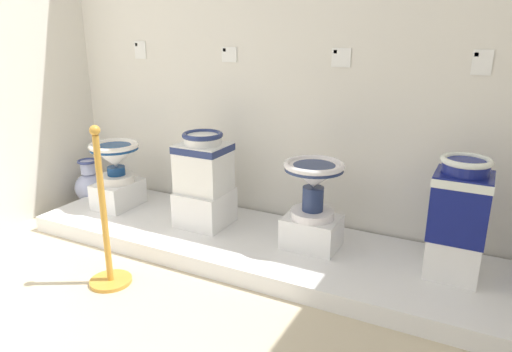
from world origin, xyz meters
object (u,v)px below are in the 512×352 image
(plinth_block_pale_glazed, at_px, (205,207))
(plinth_block_broad_patterned, at_px, (453,256))
(plinth_block_rightmost, at_px, (312,232))
(info_placard_first, at_px, (140,50))
(info_placard_second, at_px, (229,54))
(info_placard_fourth, at_px, (482,62))
(antique_toilet_rightmost, at_px, (314,179))
(antique_toilet_broad_patterned, at_px, (461,197))
(info_placard_third, at_px, (341,57))
(decorative_vase_corner, at_px, (90,185))
(plinth_block_central_ornate, at_px, (118,194))
(antique_toilet_pale_glazed, at_px, (203,161))
(antique_toilet_central_ornate, at_px, (115,157))
(stanchion_post_near_left, at_px, (107,241))

(plinth_block_pale_glazed, relative_size, plinth_block_broad_patterned, 1.23)
(plinth_block_rightmost, xyz_separation_m, info_placard_first, (-1.76, 0.43, 1.15))
(plinth_block_rightmost, relative_size, info_placard_second, 2.83)
(info_placard_fourth, bearing_deg, antique_toilet_rightmost, -154.57)
(antique_toilet_broad_patterned, xyz_separation_m, info_placard_third, (-0.89, 0.40, 0.74))
(info_placard_fourth, relative_size, decorative_vase_corner, 0.36)
(plinth_block_rightmost, distance_m, info_placard_third, 1.22)
(plinth_block_central_ornate, xyz_separation_m, antique_toilet_pale_glazed, (0.86, 0.02, 0.40))
(plinth_block_rightmost, bearing_deg, decorative_vase_corner, 177.01)
(antique_toilet_pale_glazed, bearing_deg, antique_toilet_broad_patterned, 0.92)
(antique_toilet_broad_patterned, height_order, decorative_vase_corner, antique_toilet_broad_patterned)
(plinth_block_broad_patterned, distance_m, info_placard_fourth, 1.19)
(plinth_block_broad_patterned, height_order, info_placard_first, info_placard_first)
(antique_toilet_rightmost, bearing_deg, antique_toilet_pale_glazed, -179.82)
(plinth_block_central_ornate, bearing_deg, info_placard_second, 28.04)
(antique_toilet_central_ornate, relative_size, plinth_block_pale_glazed, 1.09)
(antique_toilet_pale_glazed, xyz_separation_m, info_placard_fourth, (1.76, 0.43, 0.75))
(antique_toilet_central_ornate, relative_size, info_placard_first, 2.77)
(plinth_block_rightmost, relative_size, info_placard_fourth, 2.44)
(info_placard_second, bearing_deg, stanchion_post_near_left, -97.26)
(plinth_block_broad_patterned, relative_size, info_placard_fourth, 1.99)
(info_placard_fourth, bearing_deg, stanchion_post_near_left, -146.65)
(info_placard_first, xyz_separation_m, stanchion_post_near_left, (0.72, -1.28, -1.09))
(plinth_block_central_ornate, relative_size, info_placard_first, 2.67)
(antique_toilet_pale_glazed, bearing_deg, decorative_vase_corner, 174.95)
(antique_toilet_rightmost, xyz_separation_m, info_placard_fourth, (0.89, 0.43, 0.76))
(plinth_block_central_ornate, distance_m, plinth_block_pale_glazed, 0.86)
(plinth_block_pale_glazed, distance_m, plinth_block_broad_patterned, 1.77)
(antique_toilet_central_ornate, relative_size, antique_toilet_broad_patterned, 0.82)
(plinth_block_pale_glazed, distance_m, stanchion_post_near_left, 0.87)
(plinth_block_pale_glazed, height_order, antique_toilet_rightmost, antique_toilet_rightmost)
(antique_toilet_broad_patterned, bearing_deg, antique_toilet_pale_glazed, -179.08)
(antique_toilet_central_ornate, distance_m, plinth_block_pale_glazed, 0.91)
(stanchion_post_near_left, bearing_deg, plinth_block_rightmost, 39.16)
(antique_toilet_rightmost, xyz_separation_m, antique_toilet_broad_patterned, (0.90, 0.03, 0.02))
(antique_toilet_rightmost, height_order, decorative_vase_corner, antique_toilet_rightmost)
(plinth_block_broad_patterned, height_order, decorative_vase_corner, decorative_vase_corner)
(antique_toilet_rightmost, bearing_deg, plinth_block_broad_patterned, 1.62)
(antique_toilet_pale_glazed, distance_m, plinth_block_broad_patterned, 1.81)
(antique_toilet_pale_glazed, distance_m, antique_toilet_rightmost, 0.87)
(info_placard_third, bearing_deg, antique_toilet_broad_patterned, -24.13)
(info_placard_second, bearing_deg, antique_toilet_rightmost, -25.72)
(info_placard_fourth, bearing_deg, info_placard_third, -180.00)
(plinth_block_central_ornate, distance_m, stanchion_post_near_left, 1.07)
(antique_toilet_central_ornate, xyz_separation_m, decorative_vase_corner, (-0.48, 0.14, -0.37))
(plinth_block_broad_patterned, distance_m, info_placard_third, 1.49)
(plinth_block_central_ornate, bearing_deg, antique_toilet_rightmost, 0.78)
(antique_toilet_central_ornate, distance_m, info_placard_third, 1.97)
(antique_toilet_broad_patterned, distance_m, info_placard_second, 1.97)
(plinth_block_central_ornate, relative_size, info_placard_fourth, 2.57)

